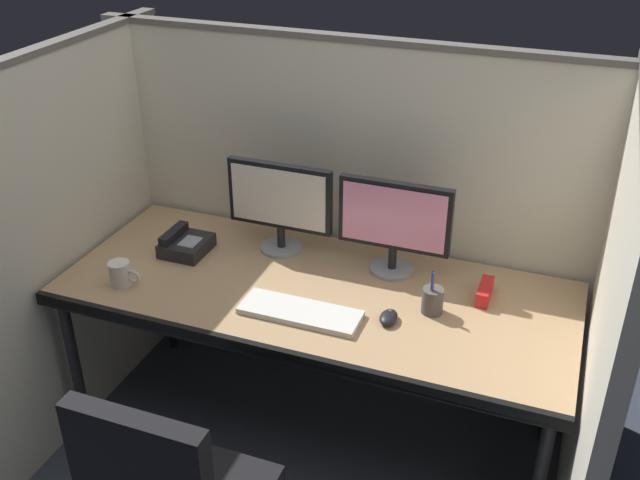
# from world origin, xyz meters

# --- Properties ---
(cubicle_partition_rear) EXTENTS (2.21, 0.06, 1.57)m
(cubicle_partition_rear) POSITION_xyz_m (0.00, 0.74, 0.79)
(cubicle_partition_rear) COLOR beige
(cubicle_partition_rear) RESTS_ON ground
(cubicle_partition_left) EXTENTS (0.06, 1.41, 1.57)m
(cubicle_partition_left) POSITION_xyz_m (-0.99, 0.20, 0.79)
(cubicle_partition_left) COLOR beige
(cubicle_partition_left) RESTS_ON ground
(cubicle_partition_right) EXTENTS (0.06, 1.41, 1.57)m
(cubicle_partition_right) POSITION_xyz_m (0.99, 0.20, 0.79)
(cubicle_partition_right) COLOR beige
(cubicle_partition_right) RESTS_ON ground
(desk) EXTENTS (1.90, 0.80, 0.74)m
(desk) POSITION_xyz_m (0.00, 0.29, 0.69)
(desk) COLOR tan
(desk) RESTS_ON ground
(monitor_left) EXTENTS (0.43, 0.17, 0.37)m
(monitor_left) POSITION_xyz_m (-0.24, 0.53, 0.96)
(monitor_left) COLOR gray
(monitor_left) RESTS_ON desk
(monitor_right) EXTENTS (0.43, 0.17, 0.37)m
(monitor_right) POSITION_xyz_m (0.23, 0.52, 0.96)
(monitor_right) COLOR gray
(monitor_right) RESTS_ON desk
(keyboard_main) EXTENTS (0.43, 0.15, 0.02)m
(keyboard_main) POSITION_xyz_m (0.01, 0.12, 0.75)
(keyboard_main) COLOR silver
(keyboard_main) RESTS_ON desk
(computer_mouse) EXTENTS (0.06, 0.10, 0.04)m
(computer_mouse) POSITION_xyz_m (0.31, 0.19, 0.76)
(computer_mouse) COLOR black
(computer_mouse) RESTS_ON desk
(coffee_mug) EXTENTS (0.13, 0.08, 0.09)m
(coffee_mug) POSITION_xyz_m (-0.69, 0.07, 0.79)
(coffee_mug) COLOR silver
(coffee_mug) RESTS_ON desk
(pen_cup) EXTENTS (0.08, 0.08, 0.17)m
(pen_cup) POSITION_xyz_m (0.44, 0.30, 0.79)
(pen_cup) COLOR #4C4742
(pen_cup) RESTS_ON desk
(desk_phone) EXTENTS (0.17, 0.19, 0.09)m
(desk_phone) POSITION_xyz_m (-0.59, 0.37, 0.77)
(desk_phone) COLOR black
(desk_phone) RESTS_ON desk
(red_stapler) EXTENTS (0.04, 0.15, 0.06)m
(red_stapler) POSITION_xyz_m (0.60, 0.46, 0.77)
(red_stapler) COLOR red
(red_stapler) RESTS_ON desk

